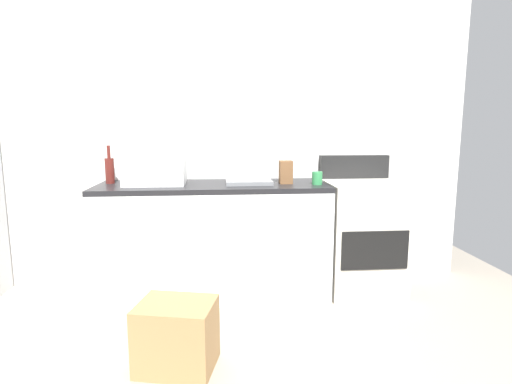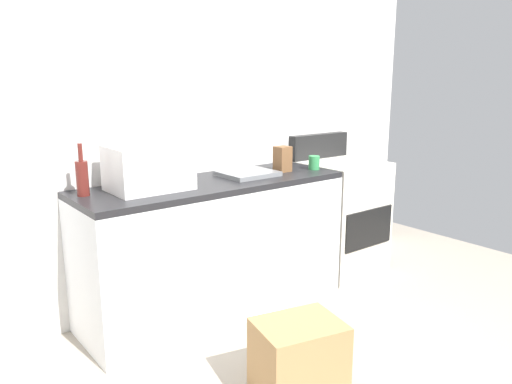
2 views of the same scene
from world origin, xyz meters
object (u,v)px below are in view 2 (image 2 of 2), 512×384
(stove_oven, at_px, (339,214))
(knife_block, at_px, (283,159))
(microwave, at_px, (149,167))
(wine_bottle, at_px, (82,177))
(coffee_mug, at_px, (314,163))
(cardboard_box_medium, at_px, (298,358))

(stove_oven, height_order, knife_block, stove_oven)
(microwave, xyz_separation_m, wine_bottle, (-0.37, 0.09, -0.03))
(microwave, relative_size, wine_bottle, 1.53)
(wine_bottle, xyz_separation_m, coffee_mug, (1.62, -0.21, -0.06))
(wine_bottle, relative_size, cardboard_box_medium, 0.72)
(wine_bottle, height_order, cardboard_box_medium, wine_bottle)
(microwave, bearing_deg, stove_oven, -0.53)
(stove_oven, distance_m, wine_bottle, 2.11)
(coffee_mug, bearing_deg, knife_block, 160.33)
(stove_oven, distance_m, cardboard_box_medium, 1.78)
(stove_oven, bearing_deg, cardboard_box_medium, -143.48)
(stove_oven, bearing_deg, microwave, 179.47)
(coffee_mug, relative_size, knife_block, 0.56)
(coffee_mug, height_order, cardboard_box_medium, coffee_mug)
(wine_bottle, bearing_deg, coffee_mug, -7.41)
(wine_bottle, xyz_separation_m, cardboard_box_medium, (0.62, -1.15, -0.82))
(knife_block, bearing_deg, cardboard_box_medium, -127.02)
(stove_oven, relative_size, knife_block, 6.11)
(microwave, height_order, wine_bottle, wine_bottle)
(coffee_mug, height_order, knife_block, knife_block)
(stove_oven, xyz_separation_m, cardboard_box_medium, (-1.41, -1.05, -0.27))
(stove_oven, height_order, coffee_mug, stove_oven)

